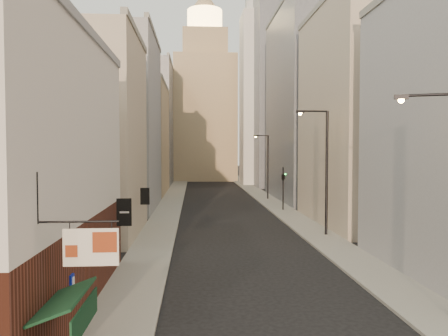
# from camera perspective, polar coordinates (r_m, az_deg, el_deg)

# --- Properties ---
(sidewalk_left) EXTENTS (3.00, 140.00, 0.15)m
(sidewalk_left) POSITION_cam_1_polar(r_m,az_deg,el_deg) (65.24, -6.53, -3.68)
(sidewalk_left) COLOR gray
(sidewalk_left) RESTS_ON ground
(sidewalk_right) EXTENTS (3.00, 140.00, 0.15)m
(sidewalk_right) POSITION_cam_1_polar(r_m,az_deg,el_deg) (65.93, 4.85, -3.61)
(sidewalk_right) COLOR gray
(sidewalk_right) RESTS_ON ground
(near_building_left) EXTENTS (8.30, 23.04, 12.30)m
(near_building_left) POSITION_cam_1_polar(r_m,az_deg,el_deg) (20.26, -25.60, -0.56)
(near_building_left) COLOR #532317
(near_building_left) RESTS_ON ground
(left_bldg_beige) EXTENTS (8.00, 12.00, 16.00)m
(left_bldg_beige) POSITION_cam_1_polar(r_m,az_deg,el_deg) (36.81, -17.30, 3.88)
(left_bldg_beige) COLOR tan
(left_bldg_beige) RESTS_ON ground
(left_bldg_grey) EXTENTS (8.00, 16.00, 20.00)m
(left_bldg_grey) POSITION_cam_1_polar(r_m,az_deg,el_deg) (52.58, -13.27, 5.64)
(left_bldg_grey) COLOR gray
(left_bldg_grey) RESTS_ON ground
(left_bldg_tan) EXTENTS (8.00, 18.00, 17.00)m
(left_bldg_tan) POSITION_cam_1_polar(r_m,az_deg,el_deg) (70.33, -10.87, 3.61)
(left_bldg_tan) COLOR tan
(left_bldg_tan) RESTS_ON ground
(left_bldg_wingrid) EXTENTS (8.00, 20.00, 24.00)m
(left_bldg_wingrid) POSITION_cam_1_polar(r_m,az_deg,el_deg) (90.34, -9.34, 5.57)
(left_bldg_wingrid) COLOR gray
(left_bldg_wingrid) RESTS_ON ground
(right_bldg_beige) EXTENTS (8.00, 16.00, 20.00)m
(right_bldg_beige) POSITION_cam_1_polar(r_m,az_deg,el_deg) (42.82, 17.44, 6.34)
(right_bldg_beige) COLOR tan
(right_bldg_beige) RESTS_ON ground
(right_bldg_wingrid) EXTENTS (8.00, 20.00, 26.00)m
(right_bldg_wingrid) POSITION_cam_1_polar(r_m,az_deg,el_deg) (62.07, 10.68, 7.93)
(right_bldg_wingrid) COLOR gray
(right_bldg_wingrid) RESTS_ON ground
(highrise) EXTENTS (21.00, 23.00, 51.20)m
(highrise) POSITION_cam_1_polar(r_m,az_deg,el_deg) (92.30, 9.95, 14.05)
(highrise) COLOR gray
(highrise) RESTS_ON ground
(clock_tower) EXTENTS (14.00, 14.00, 44.90)m
(clock_tower) POSITION_cam_1_polar(r_m,az_deg,el_deg) (102.38, -2.51, 8.38)
(clock_tower) COLOR tan
(clock_tower) RESTS_ON ground
(white_tower) EXTENTS (8.00, 8.00, 41.50)m
(white_tower) POSITION_cam_1_polar(r_m,az_deg,el_deg) (89.59, 4.87, 9.86)
(white_tower) COLOR silver
(white_tower) RESTS_ON ground
(streetlamp_near) EXTENTS (2.32, 1.04, 9.29)m
(streetlamp_near) POSITION_cam_1_polar(r_m,az_deg,el_deg) (20.05, 27.13, -2.66)
(streetlamp_near) COLOR black
(streetlamp_near) RESTS_ON ground
(streetlamp_mid) EXTENTS (2.65, 0.39, 10.11)m
(streetlamp_mid) POSITION_cam_1_polar(r_m,az_deg,el_deg) (35.81, 12.88, 0.41)
(streetlamp_mid) COLOR black
(streetlamp_mid) RESTS_ON ground
(streetlamp_far) EXTENTS (2.23, 1.06, 8.99)m
(streetlamp_far) POSITION_cam_1_polar(r_m,az_deg,el_deg) (60.91, 5.57, 0.66)
(streetlamp_far) COLOR black
(streetlamp_far) RESTS_ON ground
(traffic_light_right) EXTENTS (0.79, 0.79, 5.00)m
(traffic_light_right) POSITION_cam_1_polar(r_m,az_deg,el_deg) (49.97, 7.75, -1.19)
(traffic_light_right) COLOR black
(traffic_light_right) RESTS_ON ground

